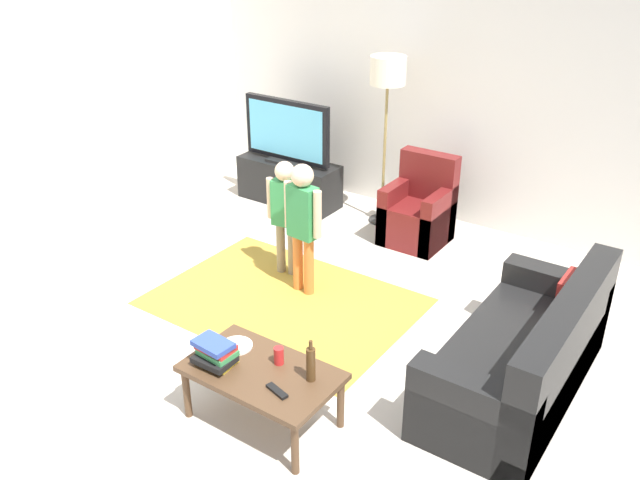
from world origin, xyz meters
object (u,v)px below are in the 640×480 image
at_px(tv_stand, 289,182).
at_px(tv_remote, 277,391).
at_px(armchair, 419,213).
at_px(book_stack, 215,353).
at_px(bottle, 311,364).
at_px(child_center, 303,217).
at_px(soda_can, 279,356).
at_px(floor_lamp, 388,80).
at_px(child_near_tv, 286,208).
at_px(tv, 287,132).
at_px(coffee_table, 262,376).
at_px(plate, 236,346).
at_px(couch, 528,360).

distance_m(tv_stand, tv_remote, 3.96).
distance_m(tv_stand, armchair, 1.69).
bearing_deg(book_stack, bottle, 19.86).
relative_size(armchair, child_center, 0.75).
distance_m(child_center, bottle, 1.81).
bearing_deg(soda_can, book_stack, -144.51).
height_order(book_stack, soda_can, book_stack).
distance_m(armchair, floor_lamp, 1.37).
height_order(child_near_tv, child_center, child_center).
distance_m(armchair, bottle, 3.04).
bearing_deg(child_near_tv, tv, 126.67).
relative_size(tv, book_stack, 4.06).
bearing_deg(tv, child_near_tv, -53.33).
bearing_deg(tv, bottle, -50.62).
bearing_deg(child_near_tv, coffee_table, -57.14).
relative_size(tv_stand, child_near_tv, 1.09).
distance_m(floor_lamp, tv_remote, 3.72).
bearing_deg(bottle, child_near_tv, 131.47).
relative_size(tv, plate, 5.00).
height_order(tv, floor_lamp, floor_lamp).
distance_m(child_near_tv, tv_remote, 2.28).
bearing_deg(plate, child_near_tv, 116.58).
relative_size(armchair, coffee_table, 0.90).
bearing_deg(tv, plate, -58.57).
bearing_deg(floor_lamp, coffee_table, -73.47).
xyz_separation_m(coffee_table, bottle, (0.32, 0.10, 0.17)).
bearing_deg(floor_lamp, couch, -40.60).
bearing_deg(bottle, tv_remote, -114.44).
distance_m(tv, armchair, 1.78).
distance_m(couch, floor_lamp, 3.27).
bearing_deg(child_center, floor_lamp, 95.97).
xyz_separation_m(armchair, tv_remote, (0.64, -3.16, 0.13)).
xyz_separation_m(book_stack, tv_remote, (0.50, -0.00, -0.08)).
distance_m(floor_lamp, plate, 3.39).
xyz_separation_m(armchair, bottle, (0.74, -2.94, 0.24)).
relative_size(child_center, tv_remote, 7.06).
bearing_deg(tv, coffee_table, -55.43).
relative_size(coffee_table, book_stack, 3.69).
distance_m(child_center, soda_can, 1.66).
bearing_deg(floor_lamp, bottle, -67.78).
relative_size(child_near_tv, bottle, 3.75).
relative_size(child_near_tv, coffee_table, 1.10).
distance_m(floor_lamp, soda_can, 3.44).
height_order(child_center, coffee_table, child_center).
relative_size(floor_lamp, tv_remote, 10.47).
distance_m(child_near_tv, child_center, 0.38).
distance_m(tv, coffee_table, 3.74).
relative_size(couch, tv_remote, 10.59).
distance_m(coffee_table, soda_can, 0.17).
distance_m(tv_stand, soda_can, 3.67).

